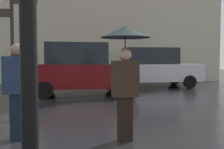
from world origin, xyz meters
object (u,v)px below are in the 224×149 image
(pedestrian_with_bag, at_px, (19,85))
(parked_car_right, at_px, (152,67))
(pedestrian_with_umbrella, at_px, (125,55))
(parked_car_left, at_px, (80,69))
(street_signpost, at_px, (13,41))

(pedestrian_with_bag, height_order, parked_car_right, parked_car_right)
(pedestrian_with_umbrella, bearing_deg, parked_car_right, 31.18)
(pedestrian_with_bag, distance_m, parked_car_right, 9.33)
(pedestrian_with_umbrella, distance_m, parked_car_left, 5.94)
(pedestrian_with_bag, bearing_deg, parked_car_left, 25.19)
(pedestrian_with_umbrella, distance_m, parked_car_right, 8.87)
(pedestrian_with_umbrella, relative_size, parked_car_left, 0.47)
(pedestrian_with_bag, bearing_deg, parked_car_right, 6.01)
(pedestrian_with_umbrella, distance_m, street_signpost, 2.86)
(parked_car_left, distance_m, street_signpost, 4.47)
(parked_car_left, xyz_separation_m, parked_car_right, (3.69, 2.36, -0.02))
(pedestrian_with_umbrella, height_order, pedestrian_with_bag, pedestrian_with_umbrella)
(parked_car_left, bearing_deg, pedestrian_with_bag, 72.45)
(parked_car_left, distance_m, parked_car_right, 4.38)
(street_signpost, bearing_deg, parked_car_left, 67.82)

